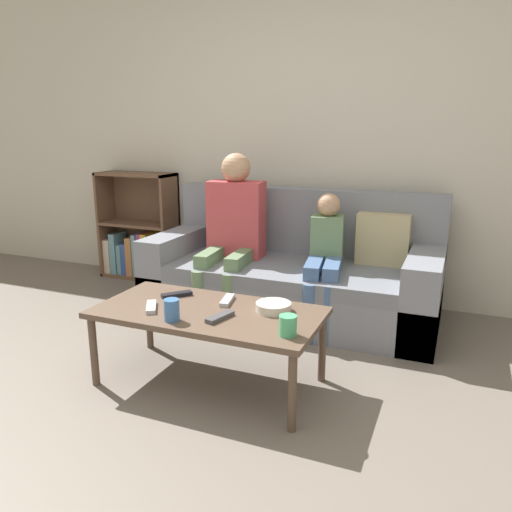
{
  "coord_description": "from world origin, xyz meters",
  "views": [
    {
      "loc": [
        1.04,
        -1.5,
        1.32
      ],
      "look_at": [
        -0.08,
        1.2,
        0.57
      ],
      "focal_mm": 35.0,
      "sensor_mm": 36.0,
      "label": 1
    }
  ],
  "objects_px": {
    "cup_near": "(172,310)",
    "cup_far": "(288,326)",
    "tv_remote_0": "(227,300)",
    "snack_bowl": "(273,307)",
    "tv_remote_1": "(219,317)",
    "coffee_table": "(208,317)",
    "couch": "(294,275)",
    "person_child": "(325,255)",
    "person_adult": "(233,223)",
    "tv_remote_2": "(151,307)",
    "tv_remote_3": "(177,295)",
    "bookshelf": "(139,238)"
  },
  "relations": [
    {
      "from": "cup_near",
      "to": "cup_far",
      "type": "relative_size",
      "value": 1.15
    },
    {
      "from": "tv_remote_0",
      "to": "snack_bowl",
      "type": "distance_m",
      "value": 0.28
    },
    {
      "from": "tv_remote_1",
      "to": "snack_bowl",
      "type": "xyz_separation_m",
      "value": [
        0.21,
        0.2,
        0.01
      ]
    },
    {
      "from": "coffee_table",
      "to": "snack_bowl",
      "type": "height_order",
      "value": "snack_bowl"
    },
    {
      "from": "cup_far",
      "to": "cup_near",
      "type": "bearing_deg",
      "value": -175.35
    },
    {
      "from": "couch",
      "to": "person_child",
      "type": "xyz_separation_m",
      "value": [
        0.26,
        -0.14,
        0.21
      ]
    },
    {
      "from": "couch",
      "to": "cup_far",
      "type": "bearing_deg",
      "value": -72.99
    },
    {
      "from": "person_adult",
      "to": "tv_remote_0",
      "type": "height_order",
      "value": "person_adult"
    },
    {
      "from": "tv_remote_2",
      "to": "cup_far",
      "type": "bearing_deg",
      "value": -35.48
    },
    {
      "from": "person_adult",
      "to": "cup_near",
      "type": "distance_m",
      "value": 1.33
    },
    {
      "from": "couch",
      "to": "tv_remote_1",
      "type": "height_order",
      "value": "couch"
    },
    {
      "from": "tv_remote_0",
      "to": "tv_remote_3",
      "type": "xyz_separation_m",
      "value": [
        -0.3,
        -0.02,
        0.0
      ]
    },
    {
      "from": "bookshelf",
      "to": "snack_bowl",
      "type": "bearing_deg",
      "value": -37.6
    },
    {
      "from": "coffee_table",
      "to": "cup_far",
      "type": "bearing_deg",
      "value": -17.24
    },
    {
      "from": "coffee_table",
      "to": "tv_remote_1",
      "type": "height_order",
      "value": "tv_remote_1"
    },
    {
      "from": "person_adult",
      "to": "cup_far",
      "type": "distance_m",
      "value": 1.52
    },
    {
      "from": "person_child",
      "to": "person_adult",
      "type": "bearing_deg",
      "value": 165.48
    },
    {
      "from": "person_child",
      "to": "cup_near",
      "type": "relative_size",
      "value": 8.21
    },
    {
      "from": "person_child",
      "to": "cup_far",
      "type": "relative_size",
      "value": 9.41
    },
    {
      "from": "cup_near",
      "to": "cup_far",
      "type": "xyz_separation_m",
      "value": [
        0.58,
        0.05,
        -0.01
      ]
    },
    {
      "from": "cup_far",
      "to": "tv_remote_2",
      "type": "distance_m",
      "value": 0.77
    },
    {
      "from": "couch",
      "to": "coffee_table",
      "type": "bearing_deg",
      "value": -94.02
    },
    {
      "from": "tv_remote_3",
      "to": "snack_bowl",
      "type": "bearing_deg",
      "value": 41.01
    },
    {
      "from": "couch",
      "to": "tv_remote_0",
      "type": "xyz_separation_m",
      "value": [
        -0.04,
        -1.03,
        0.14
      ]
    },
    {
      "from": "coffee_table",
      "to": "person_adult",
      "type": "distance_m",
      "value": 1.18
    },
    {
      "from": "bookshelf",
      "to": "coffee_table",
      "type": "distance_m",
      "value": 2.15
    },
    {
      "from": "person_adult",
      "to": "tv_remote_2",
      "type": "bearing_deg",
      "value": -90.79
    },
    {
      "from": "couch",
      "to": "tv_remote_2",
      "type": "xyz_separation_m",
      "value": [
        -0.36,
        -1.27,
        0.14
      ]
    },
    {
      "from": "coffee_table",
      "to": "snack_bowl",
      "type": "distance_m",
      "value": 0.34
    },
    {
      "from": "couch",
      "to": "tv_remote_3",
      "type": "relative_size",
      "value": 12.89
    },
    {
      "from": "bookshelf",
      "to": "tv_remote_0",
      "type": "distance_m",
      "value": 2.09
    },
    {
      "from": "bookshelf",
      "to": "tv_remote_0",
      "type": "xyz_separation_m",
      "value": [
        1.56,
        -1.38,
        0.07
      ]
    },
    {
      "from": "bookshelf",
      "to": "person_adult",
      "type": "bearing_deg",
      "value": -20.75
    },
    {
      "from": "cup_near",
      "to": "tv_remote_0",
      "type": "xyz_separation_m",
      "value": [
        0.13,
        0.34,
        -0.04
      ]
    },
    {
      "from": "coffee_table",
      "to": "tv_remote_2",
      "type": "distance_m",
      "value": 0.3
    },
    {
      "from": "person_child",
      "to": "tv_remote_0",
      "type": "bearing_deg",
      "value": -118.43
    },
    {
      "from": "couch",
      "to": "coffee_table",
      "type": "xyz_separation_m",
      "value": [
        -0.08,
        -1.17,
        0.09
      ]
    },
    {
      "from": "person_child",
      "to": "cup_far",
      "type": "xyz_separation_m",
      "value": [
        0.14,
        -1.18,
        -0.04
      ]
    },
    {
      "from": "bookshelf",
      "to": "cup_near",
      "type": "xyz_separation_m",
      "value": [
        1.43,
        -1.73,
        0.11
      ]
    },
    {
      "from": "couch",
      "to": "bookshelf",
      "type": "distance_m",
      "value": 1.64
    },
    {
      "from": "coffee_table",
      "to": "person_child",
      "type": "xyz_separation_m",
      "value": [
        0.34,
        1.03,
        0.12
      ]
    },
    {
      "from": "cup_far",
      "to": "snack_bowl",
      "type": "height_order",
      "value": "cup_far"
    },
    {
      "from": "coffee_table",
      "to": "snack_bowl",
      "type": "relative_size",
      "value": 6.44
    },
    {
      "from": "coffee_table",
      "to": "tv_remote_2",
      "type": "bearing_deg",
      "value": -159.95
    },
    {
      "from": "tv_remote_2",
      "to": "tv_remote_1",
      "type": "bearing_deg",
      "value": -30.31
    },
    {
      "from": "tv_remote_1",
      "to": "person_adult",
      "type": "bearing_deg",
      "value": 126.25
    },
    {
      "from": "person_child",
      "to": "bookshelf",
      "type": "bearing_deg",
      "value": 155.47
    },
    {
      "from": "couch",
      "to": "tv_remote_3",
      "type": "bearing_deg",
      "value": -108.05
    },
    {
      "from": "couch",
      "to": "cup_near",
      "type": "bearing_deg",
      "value": -97.25
    },
    {
      "from": "person_adult",
      "to": "person_child",
      "type": "distance_m",
      "value": 0.73
    }
  ]
}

